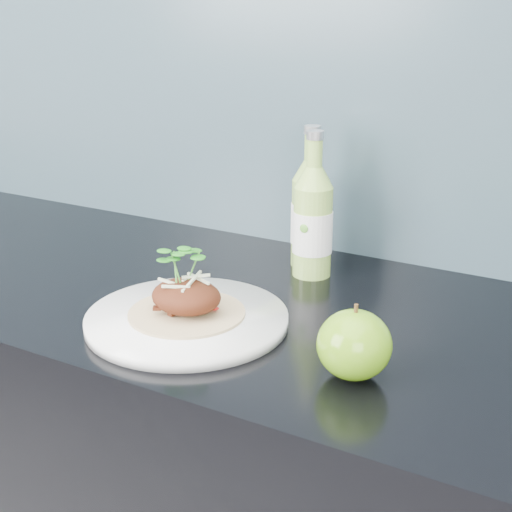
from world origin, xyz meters
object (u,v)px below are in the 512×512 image
(dinner_plate, at_px, (187,319))
(cider_bottle_right, at_px, (313,222))
(green_apple, at_px, (354,345))
(cider_bottle_left, at_px, (310,214))

(dinner_plate, relative_size, cider_bottle_right, 1.42)
(green_apple, bearing_deg, cider_bottle_left, 123.34)
(green_apple, relative_size, cider_bottle_left, 0.44)
(green_apple, xyz_separation_m, cider_bottle_right, (-0.20, 0.29, 0.05))
(green_apple, distance_m, cider_bottle_left, 0.41)
(dinner_plate, xyz_separation_m, green_apple, (0.27, -0.02, 0.04))
(green_apple, xyz_separation_m, cider_bottle_left, (-0.22, 0.34, 0.05))
(cider_bottle_right, bearing_deg, green_apple, -59.73)
(green_apple, bearing_deg, dinner_plate, 174.86)
(green_apple, height_order, cider_bottle_left, cider_bottle_left)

